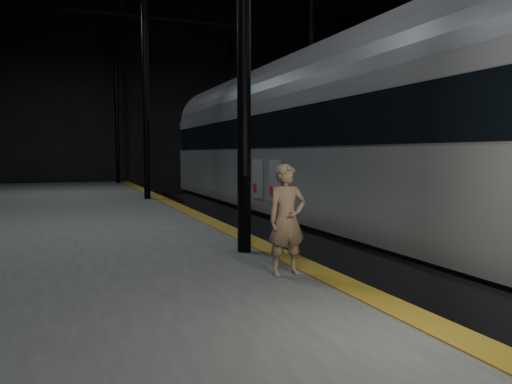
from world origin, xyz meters
TOP-DOWN VIEW (x-y plane):
  - ground at (0.00, 0.00)m, footprint 44.00×44.00m
  - platform_left at (-7.50, 0.00)m, footprint 9.00×43.80m
  - platform_right at (7.50, 0.00)m, footprint 9.00×43.80m
  - tactile_strip at (-3.25, 0.00)m, footprint 0.50×43.80m
  - track at (0.00, 0.00)m, footprint 2.40×43.00m
  - train at (-0.00, 0.64)m, footprint 3.28×21.92m
  - woman at (-3.80, -5.98)m, footprint 0.64×0.42m

SIDE VIEW (x-z plane):
  - ground at x=0.00m, z-range 0.00..0.00m
  - track at x=0.00m, z-range -0.05..0.19m
  - platform_left at x=-7.50m, z-range 0.00..1.00m
  - platform_right at x=7.50m, z-range 0.00..1.00m
  - tactile_strip at x=-3.25m, z-range 1.00..1.01m
  - woman at x=-3.80m, z-range 1.00..2.74m
  - train at x=0.00m, z-range 0.34..6.20m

